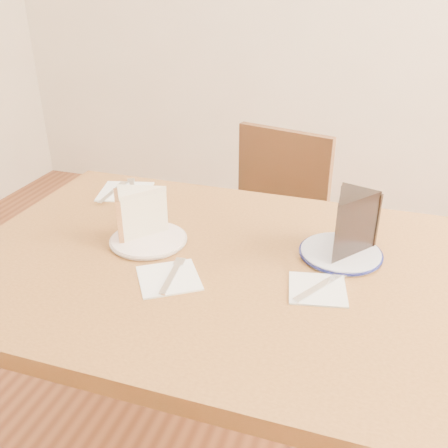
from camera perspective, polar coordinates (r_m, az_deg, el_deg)
table at (r=1.17m, az=0.15°, el=-8.46°), size 1.20×0.80×0.75m
chair_far at (r=1.79m, az=4.59°, el=-1.92°), size 0.50×0.50×0.84m
plate_cream at (r=1.21m, az=-8.62°, el=-1.80°), size 0.18×0.18×0.01m
plate_navy at (r=1.17m, az=13.18°, el=-3.25°), size 0.18×0.18×0.01m
carrot_cake at (r=1.21m, az=-9.11°, el=1.23°), size 0.14×0.13×0.10m
chocolate_cake at (r=1.14m, az=13.81°, el=-0.36°), size 0.13×0.15×0.13m
napkin_cream at (r=1.07m, az=-6.33°, el=-6.17°), size 0.17×0.17×0.00m
napkin_navy at (r=1.04m, az=10.63°, el=-7.32°), size 0.14×0.14×0.00m
napkin_spare at (r=1.49m, az=-11.20°, el=3.67°), size 0.18×0.18×0.00m
fork_cream at (r=1.07m, az=-5.98°, el=-5.90°), size 0.03×0.14×0.00m
knife_navy at (r=1.05m, az=11.20°, el=-6.83°), size 0.10×0.15×0.00m
fork_spare at (r=1.51m, az=-10.40°, el=4.11°), size 0.09×0.13×0.00m
knife_spare at (r=1.49m, az=-12.61°, el=3.56°), size 0.02×0.16×0.00m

